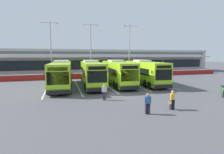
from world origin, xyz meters
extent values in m
plane|color=#4C4C51|center=(0.00, 0.00, 0.00)|extent=(200.00, 200.00, 0.00)
cube|color=silver|center=(0.00, 27.00, 2.75)|extent=(70.00, 10.00, 5.50)
cube|color=#19232D|center=(0.00, 21.98, 2.30)|extent=(66.00, 0.08, 2.20)
cube|color=#4C4C51|center=(0.00, 21.97, 5.15)|extent=(68.00, 0.08, 0.60)
cube|color=beige|center=(0.00, 20.50, 4.20)|extent=(67.00, 3.00, 0.24)
cube|color=gray|center=(0.00, 27.00, 5.75)|extent=(70.00, 10.00, 0.50)
cylinder|color=#999999|center=(-6.20, 19.30, 2.10)|extent=(0.20, 0.20, 4.20)
cylinder|color=#999999|center=(6.20, 19.30, 2.10)|extent=(0.20, 0.20, 4.20)
cylinder|color=#999999|center=(18.60, 19.30, 2.10)|extent=(0.20, 0.20, 4.20)
cylinder|color=#999999|center=(31.00, 19.30, 2.10)|extent=(0.20, 0.20, 4.20)
cube|color=maroon|center=(0.00, 14.50, 0.50)|extent=(60.00, 0.36, 1.00)
cube|color=#B2B2B2|center=(0.00, 14.50, 1.05)|extent=(60.00, 0.40, 0.10)
cube|color=#9ED11E|center=(-6.40, 6.05, 1.91)|extent=(3.22, 12.12, 3.19)
cube|color=#598419|center=(-6.40, 6.05, 0.59)|extent=(3.24, 12.15, 0.56)
cube|color=black|center=(-6.38, 6.45, 2.15)|extent=(3.12, 9.73, 0.96)
cube|color=black|center=(-6.73, 0.11, 2.05)|extent=(2.31, 0.23, 1.40)
cube|color=black|center=(-6.73, 0.10, 3.05)|extent=(2.05, 0.20, 0.40)
cube|color=silver|center=(-6.34, 7.05, 3.64)|extent=(2.20, 2.91, 0.28)
cube|color=black|center=(-6.74, 0.00, 0.55)|extent=(2.46, 0.30, 0.44)
cube|color=black|center=(-5.26, 0.38, 2.40)|extent=(0.09, 0.12, 0.36)
cube|color=black|center=(-8.17, 0.54, 2.40)|extent=(0.09, 0.12, 0.36)
cylinder|color=black|center=(-4.95, 10.57, 0.52)|extent=(0.38, 1.06, 1.04)
cylinder|color=black|center=(-7.33, 10.71, 0.52)|extent=(0.38, 1.06, 1.04)
cylinder|color=black|center=(-5.39, 2.79, 0.52)|extent=(0.38, 1.06, 1.04)
cylinder|color=black|center=(-7.77, 2.92, 0.52)|extent=(0.38, 1.06, 1.04)
cylinder|color=black|center=(-5.46, 1.39, 0.52)|extent=(0.38, 1.06, 1.04)
cylinder|color=black|center=(-7.85, 1.52, 0.52)|extent=(0.38, 1.06, 1.04)
cube|color=#9ED11E|center=(-2.09, 6.21, 1.91)|extent=(3.22, 12.12, 3.19)
cube|color=#598419|center=(-2.09, 6.21, 0.59)|extent=(3.24, 12.15, 0.56)
cube|color=black|center=(-2.07, 6.61, 2.15)|extent=(3.12, 9.73, 0.96)
cube|color=black|center=(-2.43, 0.27, 2.05)|extent=(2.31, 0.23, 1.40)
cube|color=black|center=(-2.43, 0.26, 3.05)|extent=(2.05, 0.20, 0.40)
cube|color=silver|center=(-2.04, 7.20, 3.64)|extent=(2.20, 2.91, 0.28)
cube|color=black|center=(-2.43, 0.16, 0.55)|extent=(2.46, 0.30, 0.44)
cube|color=black|center=(-0.96, 0.53, 2.40)|extent=(0.09, 0.12, 0.36)
cube|color=black|center=(-3.86, 0.70, 2.40)|extent=(0.09, 0.12, 0.36)
cylinder|color=black|center=(-0.64, 10.73, 0.52)|extent=(0.38, 1.06, 1.04)
cylinder|color=black|center=(-3.03, 10.87, 0.52)|extent=(0.38, 1.06, 1.04)
cylinder|color=black|center=(-1.08, 2.94, 0.52)|extent=(0.38, 1.06, 1.04)
cylinder|color=black|center=(-3.47, 3.08, 0.52)|extent=(0.38, 1.06, 1.04)
cylinder|color=black|center=(-1.16, 1.55, 0.52)|extent=(0.38, 1.06, 1.04)
cylinder|color=black|center=(-3.54, 1.68, 0.52)|extent=(0.38, 1.06, 1.04)
cube|color=#9ED11E|center=(1.96, 6.22, 1.91)|extent=(3.22, 12.12, 3.19)
cube|color=#598419|center=(1.96, 6.22, 0.59)|extent=(3.24, 12.15, 0.56)
cube|color=black|center=(1.98, 6.62, 2.15)|extent=(3.12, 9.73, 0.96)
cube|color=black|center=(1.62, 0.28, 2.05)|extent=(2.31, 0.23, 1.40)
cube|color=black|center=(1.62, 0.27, 3.05)|extent=(2.05, 0.20, 0.40)
cube|color=silver|center=(2.01, 7.22, 3.64)|extent=(2.20, 2.91, 0.28)
cube|color=black|center=(1.62, 0.17, 0.55)|extent=(2.46, 0.30, 0.44)
cube|color=black|center=(3.09, 0.55, 2.40)|extent=(0.09, 0.12, 0.36)
cube|color=black|center=(0.19, 0.71, 2.40)|extent=(0.09, 0.12, 0.36)
cylinder|color=black|center=(3.41, 10.74, 0.52)|extent=(0.38, 1.06, 1.04)
cylinder|color=black|center=(1.02, 10.88, 0.52)|extent=(0.38, 1.06, 1.04)
cylinder|color=black|center=(2.97, 2.96, 0.52)|extent=(0.38, 1.06, 1.04)
cylinder|color=black|center=(0.58, 3.09, 0.52)|extent=(0.38, 1.06, 1.04)
cylinder|color=black|center=(2.89, 1.56, 0.52)|extent=(0.38, 1.06, 1.04)
cylinder|color=black|center=(0.51, 1.69, 0.52)|extent=(0.38, 1.06, 1.04)
cube|color=#9ED11E|center=(6.39, 5.83, 1.91)|extent=(3.22, 12.12, 3.19)
cube|color=#598419|center=(6.39, 5.83, 0.59)|extent=(3.24, 12.15, 0.56)
cube|color=black|center=(6.41, 6.23, 2.15)|extent=(3.12, 9.73, 0.96)
cube|color=black|center=(6.06, -0.11, 2.05)|extent=(2.31, 0.23, 1.40)
cube|color=black|center=(6.06, -0.12, 3.05)|extent=(2.05, 0.20, 0.40)
cube|color=silver|center=(6.45, 6.83, 3.64)|extent=(2.20, 2.91, 0.28)
cube|color=black|center=(6.05, -0.22, 0.55)|extent=(2.46, 0.30, 0.44)
cube|color=black|center=(7.53, 0.16, 2.40)|extent=(0.09, 0.12, 0.36)
cube|color=black|center=(4.62, 0.33, 2.40)|extent=(0.09, 0.12, 0.36)
cylinder|color=black|center=(7.84, 10.36, 0.52)|extent=(0.38, 1.06, 1.04)
cylinder|color=black|center=(5.46, 10.49, 0.52)|extent=(0.38, 1.06, 1.04)
cylinder|color=black|center=(7.40, 2.57, 0.52)|extent=(0.38, 1.06, 1.04)
cylinder|color=black|center=(5.02, 2.71, 0.52)|extent=(0.38, 1.06, 1.04)
cylinder|color=black|center=(7.32, 1.17, 0.52)|extent=(0.38, 1.06, 1.04)
cylinder|color=black|center=(4.94, 1.31, 0.52)|extent=(0.38, 1.06, 1.04)
cube|color=silver|center=(-8.40, 6.00, 0.00)|extent=(0.14, 13.00, 0.01)
cube|color=silver|center=(-4.20, 6.00, 0.00)|extent=(0.14, 13.00, 0.01)
cube|color=silver|center=(0.00, 6.00, 0.00)|extent=(0.14, 13.00, 0.01)
cube|color=silver|center=(4.20, 6.00, 0.00)|extent=(0.14, 13.00, 0.01)
cube|color=silver|center=(8.40, 6.00, 0.00)|extent=(0.14, 13.00, 0.01)
cube|color=black|center=(2.31, -6.95, 0.42)|extent=(0.20, 0.22, 0.84)
cube|color=black|center=(2.50, -6.99, 0.42)|extent=(0.20, 0.22, 0.84)
cube|color=gold|center=(2.40, -6.97, 1.12)|extent=(0.40, 0.33, 0.56)
cube|color=gold|center=(2.20, -7.05, 1.09)|extent=(0.12, 0.13, 0.54)
cube|color=gold|center=(2.61, -6.88, 1.09)|extent=(0.12, 0.13, 0.54)
sphere|color=tan|center=(2.40, -6.97, 1.51)|extent=(0.22, 0.22, 0.22)
cube|color=olive|center=(2.13, -7.06, 0.63)|extent=(0.22, 0.30, 0.22)
cylinder|color=olive|center=(2.13, -7.06, 0.81)|extent=(0.02, 0.02, 0.16)
cube|color=#33333D|center=(-2.33, -2.38, 0.42)|extent=(0.19, 0.21, 0.84)
cube|color=#33333D|center=(-2.21, -2.55, 0.42)|extent=(0.19, 0.21, 0.84)
cube|color=silver|center=(-2.27, -2.47, 1.12)|extent=(0.39, 0.31, 0.56)
cube|color=silver|center=(-2.48, -2.40, 1.09)|extent=(0.12, 0.12, 0.54)
cube|color=silver|center=(-2.06, -2.53, 1.09)|extent=(0.12, 0.12, 0.54)
sphere|color=tan|center=(-2.27, -2.47, 1.51)|extent=(0.22, 0.22, 0.22)
cube|color=#4C4238|center=(9.98, -5.09, 0.26)|extent=(0.12, 0.14, 0.52)
cube|color=#4C4238|center=(10.10, -5.12, 0.26)|extent=(0.12, 0.14, 0.52)
cube|color=#387F4C|center=(10.04, -5.11, 0.69)|extent=(0.25, 0.21, 0.35)
cube|color=#387F4C|center=(9.91, -5.16, 0.68)|extent=(0.08, 0.08, 0.33)
cube|color=#387F4C|center=(10.16, -5.05, 0.68)|extent=(0.08, 0.08, 0.33)
sphere|color=#DBB293|center=(10.04, -5.11, 0.94)|extent=(0.14, 0.14, 0.14)
cube|color=black|center=(-0.17, -7.31, 0.42)|extent=(0.14, 0.18, 0.84)
cube|color=black|center=(-0.01, -7.43, 0.42)|extent=(0.14, 0.18, 0.84)
cube|color=#2D5693|center=(-0.09, -7.37, 1.12)|extent=(0.34, 0.22, 0.56)
cube|color=#2D5693|center=(-0.31, -7.37, 1.09)|extent=(0.09, 0.10, 0.54)
cube|color=#2D5693|center=(0.13, -7.38, 1.09)|extent=(0.09, 0.10, 0.54)
sphere|color=tan|center=(-0.09, -7.37, 1.51)|extent=(0.22, 0.22, 0.22)
cylinder|color=#9E9EA3|center=(-8.29, 17.05, 5.50)|extent=(0.20, 0.20, 11.00)
cylinder|color=#9E9EA3|center=(-8.29, 17.05, 10.85)|extent=(2.80, 0.10, 0.10)
cube|color=silver|center=(-9.69, 17.05, 10.75)|extent=(0.44, 0.28, 0.20)
cube|color=silver|center=(-6.89, 17.05, 10.75)|extent=(0.44, 0.28, 0.20)
cylinder|color=#9E9EA3|center=(-0.38, 16.97, 5.50)|extent=(0.20, 0.20, 11.00)
cylinder|color=#9E9EA3|center=(-0.38, 16.97, 10.85)|extent=(2.80, 0.10, 0.10)
cube|color=silver|center=(-1.78, 16.97, 10.75)|extent=(0.44, 0.28, 0.20)
cube|color=silver|center=(1.02, 16.97, 10.75)|extent=(0.44, 0.28, 0.20)
cylinder|color=#9E9EA3|center=(7.97, 16.06, 5.50)|extent=(0.20, 0.20, 11.00)
cylinder|color=#9E9EA3|center=(7.97, 16.06, 10.85)|extent=(2.80, 0.10, 0.10)
cube|color=silver|center=(6.57, 16.06, 10.75)|extent=(0.44, 0.28, 0.20)
cube|color=silver|center=(9.37, 16.06, 10.75)|extent=(0.44, 0.28, 0.20)
cylinder|color=#2D5133|center=(11.99, -3.47, 0.42)|extent=(0.52, 0.52, 0.85)
cylinder|color=black|center=(11.99, -3.47, 0.89)|extent=(0.54, 0.54, 0.08)
camera|label=1|loc=(-6.20, -18.50, 4.44)|focal=26.87mm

